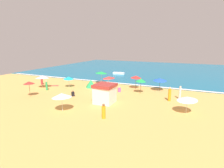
% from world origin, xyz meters
% --- Properties ---
extents(ground_plane, '(60.00, 60.00, 0.00)m').
position_xyz_m(ground_plane, '(0.00, 0.00, 0.00)').
color(ground_plane, '#E0A856').
extents(ocean_water, '(60.00, 44.00, 0.10)m').
position_xyz_m(ocean_water, '(0.00, 28.00, 0.05)').
color(ocean_water, '#146B93').
rests_on(ocean_water, ground_plane).
extents(wave_breaker_foam, '(57.00, 0.70, 0.01)m').
position_xyz_m(wave_breaker_foam, '(0.00, 6.30, 0.10)').
color(wave_breaker_foam, white).
rests_on(wave_breaker_foam, ocean_water).
extents(lifeguard_cabana, '(2.51, 2.69, 2.48)m').
position_xyz_m(lifeguard_cabana, '(2.59, -5.29, 1.27)').
color(lifeguard_cabana, white).
rests_on(lifeguard_cabana, ground_plane).
extents(beach_umbrella_0, '(2.70, 2.72, 2.14)m').
position_xyz_m(beach_umbrella_0, '(7.81, 3.96, 1.87)').
color(beach_umbrella_0, '#4C3823').
rests_on(beach_umbrella_0, ground_plane).
extents(beach_umbrella_1, '(2.64, 2.63, 2.12)m').
position_xyz_m(beach_umbrella_1, '(-0.47, -9.94, 1.83)').
color(beach_umbrella_1, silver).
rests_on(beach_umbrella_1, ground_plane).
extents(beach_umbrella_2, '(2.90, 2.93, 2.25)m').
position_xyz_m(beach_umbrella_2, '(-10.93, -2.36, 1.90)').
color(beach_umbrella_2, '#4C3823').
rests_on(beach_umbrella_2, ground_plane).
extents(beach_umbrella_3, '(2.17, 2.16, 2.33)m').
position_xyz_m(beach_umbrella_3, '(5.44, 1.23, 2.05)').
color(beach_umbrella_3, '#4C3823').
rests_on(beach_umbrella_3, ground_plane).
extents(beach_umbrella_4, '(2.60, 2.59, 2.41)m').
position_xyz_m(beach_umbrella_4, '(-3.33, 4.84, 2.17)').
color(beach_umbrella_4, silver).
rests_on(beach_umbrella_4, ground_plane).
extents(beach_umbrella_5, '(2.49, 2.47, 2.19)m').
position_xyz_m(beach_umbrella_5, '(-0.22, 1.70, 1.96)').
color(beach_umbrella_5, silver).
rests_on(beach_umbrella_5, ground_plane).
extents(beach_umbrella_6, '(2.45, 2.44, 2.31)m').
position_xyz_m(beach_umbrella_6, '(3.88, 3.69, 2.05)').
color(beach_umbrella_6, '#4C3823').
rests_on(beach_umbrella_6, ground_plane).
extents(beach_umbrella_7, '(3.08, 3.08, 1.99)m').
position_xyz_m(beach_umbrella_7, '(12.40, -4.73, 1.66)').
color(beach_umbrella_7, silver).
rests_on(beach_umbrella_7, ground_plane).
extents(beach_umbrella_8, '(2.50, 2.50, 1.96)m').
position_xyz_m(beach_umbrella_8, '(-7.14, -0.09, 1.66)').
color(beach_umbrella_8, silver).
rests_on(beach_umbrella_8, ground_plane).
extents(beach_umbrella_9, '(2.08, 2.08, 2.24)m').
position_xyz_m(beach_umbrella_9, '(-8.60, -7.22, 2.03)').
color(beach_umbrella_9, '#4C3823').
rests_on(beach_umbrella_9, ground_plane).
extents(beach_tent, '(2.37, 2.03, 1.36)m').
position_xyz_m(beach_tent, '(-3.47, 1.30, 0.68)').
color(beach_tent, green).
rests_on(beach_tent, ground_plane).
extents(beachgoer_0, '(0.56, 0.56, 0.84)m').
position_xyz_m(beachgoer_0, '(2.15, 0.65, 0.36)').
color(beachgoer_0, '#D84CA5').
rests_on(beachgoer_0, ground_plane).
extents(beachgoer_1, '(0.56, 0.56, 0.85)m').
position_xyz_m(beachgoer_1, '(-3.06, -4.46, 0.36)').
color(beachgoer_1, black).
rests_on(beachgoer_1, ground_plane).
extents(beachgoer_2, '(0.52, 0.52, 1.70)m').
position_xyz_m(beachgoer_2, '(-13.04, -0.51, 0.78)').
color(beachgoer_2, red).
rests_on(beachgoer_2, ground_plane).
extents(beachgoer_3, '(0.35, 0.35, 1.65)m').
position_xyz_m(beachgoer_3, '(-9.06, -3.43, 0.78)').
color(beachgoer_3, green).
rests_on(beachgoer_3, ground_plane).
extents(beachgoer_4, '(0.51, 0.51, 1.59)m').
position_xyz_m(beachgoer_4, '(4.82, -9.92, 0.73)').
color(beachgoer_4, orange).
rests_on(beachgoer_4, ground_plane).
extents(beachgoer_5, '(0.41, 0.41, 1.86)m').
position_xyz_m(beachgoer_5, '(11.24, 0.51, 0.90)').
color(beachgoer_5, white).
rests_on(beachgoer_5, ground_plane).
extents(beachgoer_6, '(0.47, 0.47, 1.90)m').
position_xyz_m(beachgoer_6, '(10.06, -0.96, 0.90)').
color(beachgoer_6, orange).
rests_on(beachgoer_6, ground_plane).
extents(beach_towel_0, '(1.40, 1.14, 0.01)m').
position_xyz_m(beach_towel_0, '(-0.58, -0.45, 0.01)').
color(beach_towel_0, green).
rests_on(beach_towel_0, ground_plane).
extents(beach_towel_1, '(1.65, 1.34, 0.01)m').
position_xyz_m(beach_towel_1, '(-10.25, -0.32, 0.01)').
color(beach_towel_1, red).
rests_on(beach_towel_1, ground_plane).
extents(small_boat_0, '(2.92, 1.38, 0.47)m').
position_xyz_m(small_boat_0, '(-4.45, 16.09, 0.34)').
color(small_boat_0, white).
rests_on(small_boat_0, ocean_water).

